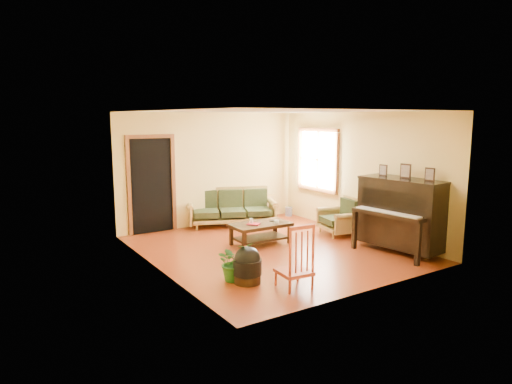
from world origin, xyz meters
TOP-DOWN VIEW (x-y plane):
  - floor at (0.00, 0.00)m, footprint 5.00×5.00m
  - doorway at (-1.45, 2.48)m, footprint 1.08×0.16m
  - window at (2.21, 1.30)m, footprint 0.12×1.36m
  - sofa at (0.31, 2.07)m, footprint 2.17×1.54m
  - coffee_table at (-0.00, 0.40)m, footprint 1.19×0.66m
  - armchair at (1.82, 0.14)m, footprint 0.92×0.95m
  - piano at (1.93, -1.43)m, footprint 1.10×1.66m
  - footstool at (-1.34, -1.27)m, footprint 0.51×0.51m
  - red_chair at (-0.87, -1.81)m, footprint 0.50×0.54m
  - leaning_frame at (1.51, 2.33)m, footprint 0.46×0.14m
  - ceramic_crock at (2.05, 2.19)m, footprint 0.20×0.20m
  - potted_plant at (-1.46, -1.07)m, footprint 0.59×0.53m
  - book at (-0.25, 0.31)m, footprint 0.29×0.30m
  - candle at (-0.20, 0.43)m, footprint 0.08×0.08m
  - glass_jar at (0.27, 0.25)m, footprint 0.09×0.09m
  - remote at (0.31, 0.41)m, footprint 0.15×0.07m

SIDE VIEW (x-z plane):
  - floor at x=0.00m, z-range 0.00..0.00m
  - ceramic_crock at x=2.05m, z-range 0.00..0.23m
  - footstool at x=-1.34m, z-range 0.00..0.42m
  - coffee_table at x=0.00m, z-range 0.00..0.43m
  - leaning_frame at x=1.51m, z-range 0.00..0.60m
  - potted_plant at x=-1.46m, z-range 0.00..0.60m
  - armchair at x=1.82m, z-range 0.00..0.81m
  - sofa at x=0.31m, z-range 0.00..0.86m
  - remote at x=0.31m, z-range 0.43..0.44m
  - book at x=-0.25m, z-range 0.43..0.45m
  - glass_jar at x=0.27m, z-range 0.43..0.49m
  - candle at x=-0.20m, z-range 0.43..0.54m
  - red_chair at x=-0.87m, z-range 0.00..0.98m
  - piano at x=1.93m, z-range 0.00..1.38m
  - doorway at x=-1.45m, z-range 0.00..2.05m
  - window at x=2.21m, z-range 0.77..2.23m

